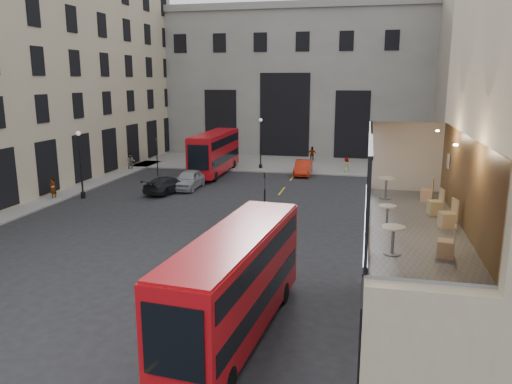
% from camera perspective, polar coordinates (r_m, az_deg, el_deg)
% --- Properties ---
extents(ground, '(140.00, 140.00, 0.00)m').
position_cam_1_polar(ground, '(19.64, -3.45, -15.28)').
color(ground, black).
rests_on(ground, ground).
extents(host_frontage, '(3.00, 11.00, 4.50)m').
position_cam_1_polar(host_frontage, '(18.10, 16.98, -10.49)').
color(host_frontage, '#BCAF8D').
rests_on(host_frontage, ground).
extents(cafe_floor, '(3.00, 10.00, 0.10)m').
position_cam_1_polar(cafe_floor, '(17.35, 17.47, -3.48)').
color(cafe_floor, slate).
rests_on(cafe_floor, host_frontage).
extents(gateway, '(35.00, 10.60, 18.00)m').
position_cam_1_polar(gateway, '(65.38, 4.08, 12.85)').
color(gateway, gray).
rests_on(gateway, ground).
extents(pavement_far, '(40.00, 12.00, 0.12)m').
position_cam_1_polar(pavement_far, '(56.46, 1.39, 3.39)').
color(pavement_far, slate).
rests_on(pavement_far, ground).
extents(traffic_light_near, '(0.16, 0.20, 3.80)m').
position_cam_1_polar(traffic_light_near, '(30.02, 1.00, -0.35)').
color(traffic_light_near, black).
rests_on(traffic_light_near, ground).
extents(traffic_light_far, '(0.16, 0.20, 3.80)m').
position_cam_1_polar(traffic_light_far, '(49.35, -11.27, 4.57)').
color(traffic_light_far, black).
rests_on(traffic_light_far, ground).
extents(street_lamp_a, '(0.36, 0.36, 5.33)m').
position_cam_1_polar(street_lamp_a, '(41.55, -19.37, 2.55)').
color(street_lamp_a, black).
rests_on(street_lamp_a, ground).
extents(street_lamp_b, '(0.36, 0.36, 5.33)m').
position_cam_1_polar(street_lamp_b, '(52.24, 0.53, 5.22)').
color(street_lamp_b, black).
rests_on(street_lamp_b, ground).
extents(bus_near, '(3.07, 9.95, 3.91)m').
position_cam_1_polar(bus_near, '(18.26, -2.34, -9.90)').
color(bus_near, '#B00C12').
rests_on(bus_near, ground).
extents(bus_far, '(2.56, 10.40, 4.14)m').
position_cam_1_polar(bus_far, '(49.60, -4.75, 4.70)').
color(bus_far, '#A40B12').
rests_on(bus_far, ground).
extents(car_a, '(1.94, 4.74, 1.61)m').
position_cam_1_polar(car_a, '(43.40, -7.70, 1.44)').
color(car_a, gray).
rests_on(car_a, ground).
extents(car_b, '(1.67, 4.43, 1.44)m').
position_cam_1_polar(car_b, '(49.46, 5.41, 2.78)').
color(car_b, '#A91E0A').
rests_on(car_b, ground).
extents(car_c, '(3.18, 5.10, 1.38)m').
position_cam_1_polar(car_c, '(42.05, -10.09, 0.83)').
color(car_c, black).
rests_on(car_c, ground).
extents(bicycle, '(1.67, 1.03, 0.83)m').
position_cam_1_polar(bicycle, '(33.13, 0.04, -2.68)').
color(bicycle, gray).
rests_on(bicycle, ground).
extents(cyclist, '(0.61, 0.73, 1.73)m').
position_cam_1_polar(cyclist, '(29.80, -0.73, -3.55)').
color(cyclist, '#BBEC18').
rests_on(cyclist, ground).
extents(pedestrian_a, '(1.07, 0.95, 1.82)m').
position_cam_1_polar(pedestrian_a, '(53.38, -14.12, 3.39)').
color(pedestrian_a, gray).
rests_on(pedestrian_a, ground).
extents(pedestrian_b, '(1.27, 1.06, 1.71)m').
position_cam_1_polar(pedestrian_b, '(57.46, -4.02, 4.33)').
color(pedestrian_b, gray).
rests_on(pedestrian_b, ground).
extents(pedestrian_c, '(1.03, 0.45, 1.74)m').
position_cam_1_polar(pedestrian_c, '(57.58, 6.44, 4.31)').
color(pedestrian_c, gray).
rests_on(pedestrian_c, ground).
extents(pedestrian_d, '(0.75, 0.90, 1.58)m').
position_cam_1_polar(pedestrian_d, '(51.05, 10.29, 3.02)').
color(pedestrian_d, gray).
rests_on(pedestrian_d, ground).
extents(pedestrian_e, '(0.49, 0.69, 1.78)m').
position_cam_1_polar(pedestrian_e, '(42.15, -22.20, 0.38)').
color(pedestrian_e, gray).
rests_on(pedestrian_e, ground).
extents(cafe_table_near, '(0.63, 0.63, 0.78)m').
position_cam_1_polar(cafe_table_near, '(13.92, 15.39, -4.85)').
color(cafe_table_near, white).
rests_on(cafe_table_near, cafe_floor).
extents(cafe_table_mid, '(0.56, 0.56, 0.70)m').
position_cam_1_polar(cafe_table_mid, '(16.51, 14.77, -2.28)').
color(cafe_table_mid, beige).
rests_on(cafe_table_mid, cafe_floor).
extents(cafe_table_far, '(0.67, 0.67, 0.84)m').
position_cam_1_polar(cafe_table_far, '(20.37, 14.65, 0.82)').
color(cafe_table_far, silver).
rests_on(cafe_table_far, cafe_floor).
extents(cafe_chair_a, '(0.49, 0.49, 0.88)m').
position_cam_1_polar(cafe_chair_a, '(14.22, 20.92, -5.96)').
color(cafe_chair_a, tan).
rests_on(cafe_chair_a, cafe_floor).
extents(cafe_chair_b, '(0.56, 0.56, 0.94)m').
position_cam_1_polar(cafe_chair_b, '(17.00, 21.07, -2.89)').
color(cafe_chair_b, tan).
rests_on(cafe_chair_b, cafe_floor).
extents(cafe_chair_c, '(0.54, 0.54, 0.92)m').
position_cam_1_polar(cafe_chair_c, '(18.51, 19.83, -1.59)').
color(cafe_chair_c, tan).
rests_on(cafe_chair_c, cafe_floor).
extents(cafe_chair_d, '(0.52, 0.52, 0.89)m').
position_cam_1_polar(cafe_chair_d, '(20.46, 18.98, -0.24)').
color(cafe_chair_d, tan).
rests_on(cafe_chair_d, cafe_floor).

